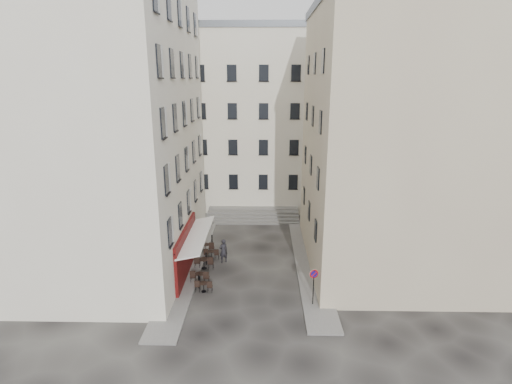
{
  "coord_description": "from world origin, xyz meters",
  "views": [
    {
      "loc": [
        1.07,
        -24.85,
        13.58
      ],
      "look_at": [
        0.48,
        4.0,
        5.29
      ],
      "focal_mm": 28.0,
      "sensor_mm": 36.0,
      "label": 1
    }
  ],
  "objects_px": {
    "bistro_table_a": "(204,286)",
    "bistro_table_b": "(200,277)",
    "pedestrian": "(223,251)",
    "no_parking_sign": "(314,280)"
  },
  "relations": [
    {
      "from": "bistro_table_a",
      "to": "bistro_table_b",
      "type": "bearing_deg",
      "value": 110.95
    },
    {
      "from": "bistro_table_b",
      "to": "pedestrian",
      "type": "distance_m",
      "value": 3.56
    },
    {
      "from": "pedestrian",
      "to": "no_parking_sign",
      "type": "bearing_deg",
      "value": 104.17
    },
    {
      "from": "no_parking_sign",
      "to": "bistro_table_b",
      "type": "xyz_separation_m",
      "value": [
        -7.41,
        2.65,
        -1.27
      ]
    },
    {
      "from": "no_parking_sign",
      "to": "pedestrian",
      "type": "distance_m",
      "value": 8.55
    },
    {
      "from": "pedestrian",
      "to": "bistro_table_a",
      "type": "bearing_deg",
      "value": 47.27
    },
    {
      "from": "no_parking_sign",
      "to": "bistro_table_b",
      "type": "bearing_deg",
      "value": 147.39
    },
    {
      "from": "no_parking_sign",
      "to": "bistro_table_b",
      "type": "distance_m",
      "value": 7.97
    },
    {
      "from": "bistro_table_a",
      "to": "bistro_table_b",
      "type": "relative_size",
      "value": 0.89
    },
    {
      "from": "pedestrian",
      "to": "bistro_table_b",
      "type": "bearing_deg",
      "value": 36.73
    }
  ]
}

